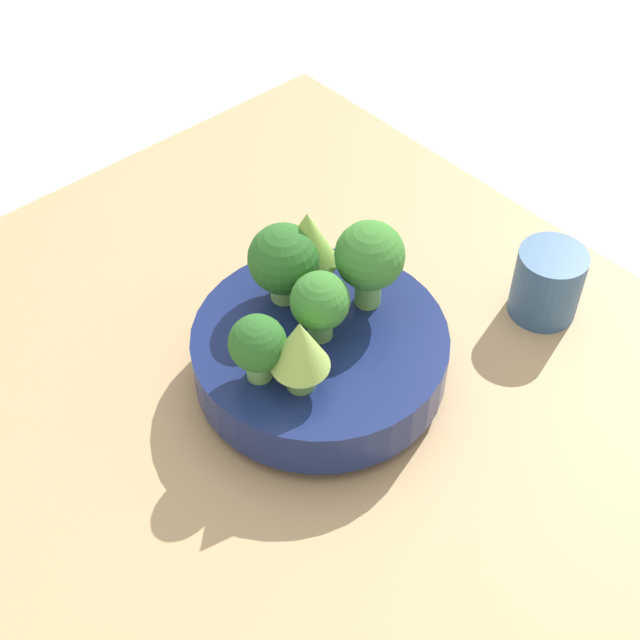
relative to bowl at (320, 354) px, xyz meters
The scene contains 10 objects.
ground_plane 0.07m from the bowl, 137.41° to the right, with size 6.00×6.00×0.00m, color beige.
table 0.06m from the bowl, 137.41° to the right, with size 0.83×0.71×0.04m.
bowl is the anchor object (origin of this frame).
broccoli_floret_left 0.09m from the bowl, behind, with size 0.07×0.07×0.08m.
romanesco_piece_near 0.10m from the bowl, 57.45° to the right, with size 0.05×0.05×0.08m.
romanesco_piece_far 0.10m from the bowl, 149.00° to the left, with size 0.06×0.06×0.09m.
broccoli_floret_back 0.10m from the bowl, 92.24° to the left, with size 0.06×0.06×0.09m.
broccoli_floret_front 0.10m from the bowl, 89.46° to the right, with size 0.05×0.05×0.07m.
broccoli_floret_center 0.07m from the bowl, 51.34° to the left, with size 0.05×0.05×0.07m.
cup 0.25m from the bowl, 70.58° to the left, with size 0.07×0.07×0.08m.
Camera 1 is at (0.42, -0.35, 0.70)m, focal length 50.00 mm.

